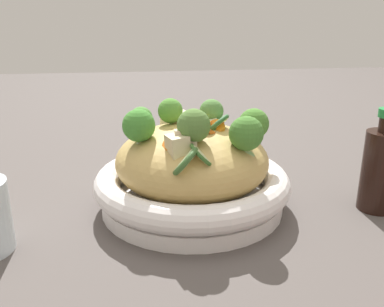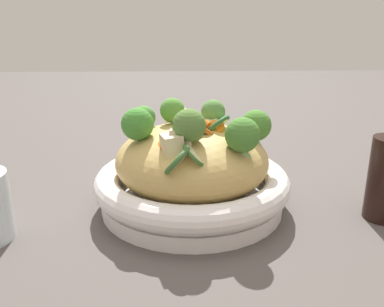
{
  "view_description": "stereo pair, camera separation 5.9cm",
  "coord_description": "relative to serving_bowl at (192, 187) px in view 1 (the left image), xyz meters",
  "views": [
    {
      "loc": [
        0.55,
        -0.08,
        0.27
      ],
      "look_at": [
        0.0,
        0.0,
        0.08
      ],
      "focal_mm": 38.82,
      "sensor_mm": 36.0,
      "label": 1
    },
    {
      "loc": [
        0.56,
        -0.02,
        0.27
      ],
      "look_at": [
        0.0,
        0.0,
        0.08
      ],
      "focal_mm": 38.82,
      "sensor_mm": 36.0,
      "label": 2
    }
  ],
  "objects": [
    {
      "name": "serving_bowl",
      "position": [
        0.0,
        0.0,
        0.0
      ],
      "size": [
        0.28,
        0.28,
        0.06
      ],
      "color": "white",
      "rests_on": "ground_plane"
    },
    {
      "name": "zucchini_slices",
      "position": [
        0.04,
        0.01,
        0.08
      ],
      "size": [
        0.15,
        0.1,
        0.06
      ],
      "color": "beige",
      "rests_on": "serving_bowl"
    },
    {
      "name": "ground_plane",
      "position": [
        0.0,
        0.0,
        -0.03
      ],
      "size": [
        3.0,
        3.0,
        0.0
      ],
      "primitive_type": "plane",
      "color": "#4E4744"
    },
    {
      "name": "chicken_chunks",
      "position": [
        0.01,
        -0.02,
        0.09
      ],
      "size": [
        0.17,
        0.06,
        0.04
      ],
      "color": "beige",
      "rests_on": "serving_bowl"
    },
    {
      "name": "noodle_heap",
      "position": [
        -0.0,
        0.0,
        0.04
      ],
      "size": [
        0.22,
        0.22,
        0.1
      ],
      "color": "tan",
      "rests_on": "serving_bowl"
    },
    {
      "name": "carrot_coins",
      "position": [
        0.01,
        0.0,
        0.09
      ],
      "size": [
        0.14,
        0.1,
        0.03
      ],
      "color": "orange",
      "rests_on": "serving_bowl"
    },
    {
      "name": "soy_sauce_bottle",
      "position": [
        0.05,
        0.26,
        0.03
      ],
      "size": [
        0.05,
        0.05,
        0.15
      ],
      "color": "black",
      "rests_on": "ground_plane"
    },
    {
      "name": "broccoli_florets",
      "position": [
        0.01,
        0.01,
        0.1
      ],
      "size": [
        0.15,
        0.21,
        0.07
      ],
      "color": "#9FBD74",
      "rests_on": "serving_bowl"
    }
  ]
}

